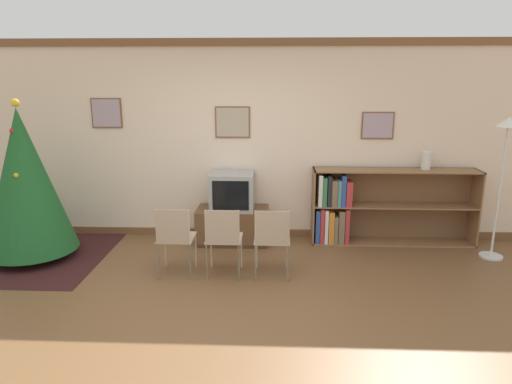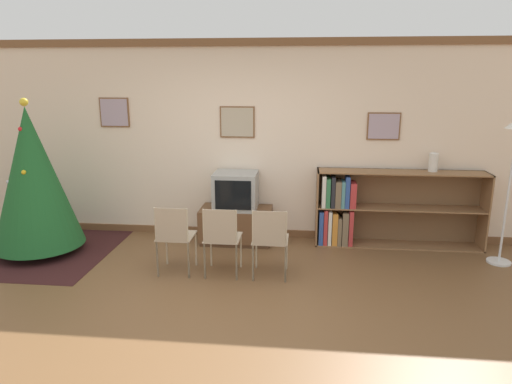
# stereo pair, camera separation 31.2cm
# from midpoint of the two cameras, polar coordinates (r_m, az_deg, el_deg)

# --- Properties ---
(ground_plane) EXTENTS (24.00, 24.00, 0.00)m
(ground_plane) POSITION_cam_midpoint_polar(r_m,az_deg,el_deg) (4.54, -6.76, -15.08)
(ground_plane) COLOR brown
(wall_back) EXTENTS (9.17, 0.11, 2.70)m
(wall_back) POSITION_cam_midpoint_polar(r_m,az_deg,el_deg) (6.31, -3.82, 6.35)
(wall_back) COLOR beige
(wall_back) RESTS_ON ground_plane
(area_rug) EXTENTS (1.78, 1.84, 0.01)m
(area_rug) POSITION_cam_midpoint_polar(r_m,az_deg,el_deg) (6.53, -27.18, -7.21)
(area_rug) COLOR #381919
(area_rug) RESTS_ON ground_plane
(christmas_tree) EXTENTS (1.09, 1.09, 1.96)m
(christmas_tree) POSITION_cam_midpoint_polar(r_m,az_deg,el_deg) (6.27, -28.19, 1.19)
(christmas_tree) COLOR maroon
(christmas_tree) RESTS_ON area_rug
(tv_console) EXTENTS (0.96, 0.51, 0.48)m
(tv_console) POSITION_cam_midpoint_polar(r_m,az_deg,el_deg) (6.25, -4.35, -4.20)
(tv_console) COLOR #4C311E
(tv_console) RESTS_ON ground_plane
(television) EXTENTS (0.57, 0.50, 0.49)m
(television) POSITION_cam_midpoint_polar(r_m,az_deg,el_deg) (6.12, -4.44, 0.12)
(television) COLOR #9E9E99
(television) RESTS_ON tv_console
(folding_chair_left) EXTENTS (0.40, 0.40, 0.82)m
(folding_chair_left) POSITION_cam_midpoint_polar(r_m,az_deg,el_deg) (5.24, -11.79, -5.53)
(folding_chair_left) COLOR tan
(folding_chair_left) RESTS_ON ground_plane
(folding_chair_center) EXTENTS (0.40, 0.40, 0.82)m
(folding_chair_center) POSITION_cam_midpoint_polar(r_m,az_deg,el_deg) (5.13, -5.86, -5.70)
(folding_chair_center) COLOR tan
(folding_chair_center) RESTS_ON ground_plane
(folding_chair_right) EXTENTS (0.40, 0.40, 0.82)m
(folding_chair_right) POSITION_cam_midpoint_polar(r_m,az_deg,el_deg) (5.08, 0.26, -5.82)
(folding_chair_right) COLOR tan
(folding_chair_right) RESTS_ON ground_plane
(bookshelf) EXTENTS (2.19, 0.36, 1.02)m
(bookshelf) POSITION_cam_midpoint_polar(r_m,az_deg,el_deg) (6.31, 11.74, -1.98)
(bookshelf) COLOR olive
(bookshelf) RESTS_ON ground_plane
(vase) EXTENTS (0.12, 0.12, 0.24)m
(vase) POSITION_cam_midpoint_polar(r_m,az_deg,el_deg) (6.39, 19.22, 3.78)
(vase) COLOR silver
(vase) RESTS_ON bookshelf
(standing_lamp) EXTENTS (0.28, 0.28, 1.76)m
(standing_lamp) POSITION_cam_midpoint_polar(r_m,az_deg,el_deg) (6.13, 27.42, 4.54)
(standing_lamp) COLOR silver
(standing_lamp) RESTS_ON ground_plane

